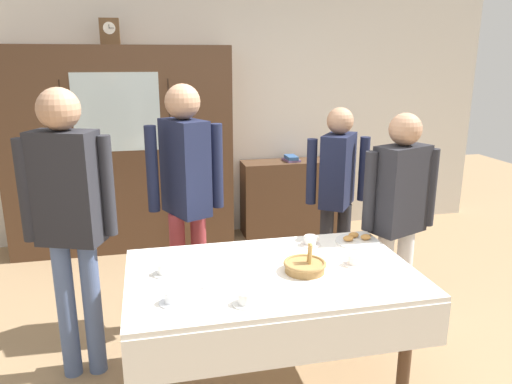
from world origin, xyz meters
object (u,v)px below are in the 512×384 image
at_px(book_stack, 291,158).
at_px(person_behind_table_right, 69,208).
at_px(spoon_near_right, 182,261).
at_px(tea_cup_far_left, 164,270).
at_px(wall_cabinet, 121,151).
at_px(tea_cup_front_edge, 246,299).
at_px(spoon_mid_right, 289,254).
at_px(person_beside_shelf, 186,184).
at_px(spoon_back_edge, 198,288).
at_px(dining_table, 273,291).
at_px(person_near_right_end, 337,185).
at_px(bookshelf_low, 290,197).
at_px(tea_cup_near_right, 311,241).
at_px(mantel_clock, 110,32).
at_px(tea_cup_near_left, 172,298).
at_px(pastry_plate, 357,240).
at_px(bread_basket, 305,266).
at_px(person_by_cabinet, 399,207).
at_px(tea_cup_center, 354,260).

xyz_separation_m(book_stack, person_behind_table_right, (-1.99, -2.19, 0.24)).
relative_size(spoon_near_right, person_behind_table_right, 0.07).
bearing_deg(tea_cup_far_left, wall_cabinet, 97.26).
distance_m(wall_cabinet, tea_cup_front_edge, 2.98).
height_order(spoon_mid_right, person_beside_shelf, person_beside_shelf).
relative_size(spoon_back_edge, person_beside_shelf, 0.07).
height_order(dining_table, person_near_right_end, person_near_right_end).
distance_m(bookshelf_low, book_stack, 0.44).
bearing_deg(dining_table, tea_cup_near_right, 46.59).
xyz_separation_m(mantel_clock, spoon_mid_right, (1.09, -2.34, -1.38)).
xyz_separation_m(bookshelf_low, spoon_mid_right, (-0.73, -2.39, 0.36)).
bearing_deg(person_near_right_end, person_beside_shelf, -167.75).
height_order(dining_table, spoon_mid_right, spoon_mid_right).
distance_m(book_stack, spoon_near_right, 2.74).
xyz_separation_m(tea_cup_near_left, person_behind_table_right, (-0.54, 0.66, 0.29)).
bearing_deg(tea_cup_near_left, spoon_mid_right, 32.58).
height_order(tea_cup_front_edge, tea_cup_far_left, same).
bearing_deg(spoon_back_edge, dining_table, 12.47).
xyz_separation_m(book_stack, spoon_near_right, (-1.37, -2.37, -0.08)).
xyz_separation_m(pastry_plate, person_behind_table_right, (-1.75, 0.10, 0.31)).
bearing_deg(spoon_near_right, tea_cup_far_left, -126.11).
bearing_deg(dining_table, pastry_plate, 27.82).
xyz_separation_m(mantel_clock, tea_cup_near_right, (1.26, -2.23, -1.36)).
bearing_deg(pastry_plate, spoon_back_edge, -157.88).
distance_m(pastry_plate, spoon_mid_right, 0.49).
distance_m(tea_cup_near_right, pastry_plate, 0.31).
xyz_separation_m(bread_basket, person_by_cabinet, (0.80, 0.45, 0.16)).
bearing_deg(wall_cabinet, pastry_plate, -55.44).
bearing_deg(person_behind_table_right, tea_cup_center, -15.46).
height_order(tea_cup_center, person_by_cabinet, person_by_cabinet).
distance_m(bread_basket, person_beside_shelf, 1.09).
relative_size(dining_table, tea_cup_near_left, 12.28).
distance_m(person_beside_shelf, person_near_right_end, 1.26).
relative_size(dining_table, spoon_near_right, 13.42).
bearing_deg(pastry_plate, person_beside_shelf, 153.02).
height_order(tea_cup_front_edge, spoon_mid_right, tea_cup_front_edge).
distance_m(wall_cabinet, tea_cup_center, 2.94).
bearing_deg(tea_cup_near_left, dining_table, 21.31).
distance_m(person_by_cabinet, person_behind_table_right, 2.08).
height_order(pastry_plate, spoon_back_edge, pastry_plate).
bearing_deg(bookshelf_low, person_beside_shelf, -126.08).
distance_m(dining_table, book_stack, 2.79).
bearing_deg(tea_cup_near_right, spoon_back_edge, -149.39).
bearing_deg(tea_cup_far_left, tea_cup_near_right, 14.40).
relative_size(mantel_clock, person_behind_table_right, 0.14).
relative_size(tea_cup_center, spoon_near_right, 1.09).
xyz_separation_m(book_stack, person_by_cabinet, (0.09, -2.21, 0.11)).
distance_m(bookshelf_low, pastry_plate, 2.34).
xyz_separation_m(tea_cup_center, spoon_back_edge, (-0.91, -0.10, -0.02)).
distance_m(mantel_clock, tea_cup_near_left, 3.14).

